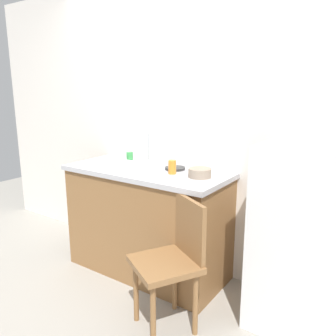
{
  "coord_description": "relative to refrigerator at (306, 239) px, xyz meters",
  "views": [
    {
      "loc": [
        1.66,
        -1.55,
        1.59
      ],
      "look_at": [
        0.18,
        0.6,
        0.98
      ],
      "focal_mm": 36.58,
      "sensor_mm": 36.0,
      "label": 1
    }
  ],
  "objects": [
    {
      "name": "back_wall",
      "position": [
        -1.23,
        0.33,
        0.65
      ],
      "size": [
        4.8,
        0.1,
        2.55
      ],
      "primitive_type": "cube",
      "color": "white",
      "rests_on": "ground_plane"
    },
    {
      "name": "hotplate",
      "position": [
        -1.09,
        0.1,
        0.32
      ],
      "size": [
        0.17,
        0.17,
        0.02
      ],
      "primitive_type": "cylinder",
      "color": "#2D2D2D",
      "rests_on": "countertop"
    },
    {
      "name": "terracotta_bowl",
      "position": [
        -0.8,
        -0.01,
        0.34
      ],
      "size": [
        0.17,
        0.17,
        0.07
      ],
      "primitive_type": "cylinder",
      "color": "gray",
      "rests_on": "countertop"
    },
    {
      "name": "cup_green",
      "position": [
        -1.61,
        0.12,
        0.35
      ],
      "size": [
        0.06,
        0.06,
        0.09
      ],
      "primitive_type": "cylinder",
      "color": "green",
      "rests_on": "countertop"
    },
    {
      "name": "faucet",
      "position": [
        -1.46,
        0.23,
        0.43
      ],
      "size": [
        0.02,
        0.02,
        0.25
      ],
      "primitive_type": "cylinder",
      "color": "#B7B7BC",
      "rests_on": "countertop"
    },
    {
      "name": "ground_plane",
      "position": [
        -1.23,
        -0.67,
        -0.63
      ],
      "size": [
        8.0,
        8.0,
        0.0
      ],
      "primitive_type": "plane",
      "color": "#9E998E"
    },
    {
      "name": "chair",
      "position": [
        -0.71,
        -0.5,
        -0.13
      ],
      "size": [
        0.55,
        0.55,
        0.89
      ],
      "rotation": [
        0.0,
        0.0,
        -0.52
      ],
      "color": "olive",
      "rests_on": "ground_plane"
    },
    {
      "name": "cup_orange",
      "position": [
        -1.03,
        -0.04,
        0.36
      ],
      "size": [
        0.06,
        0.06,
        0.11
      ],
      "primitive_type": "cylinder",
      "color": "orange",
      "rests_on": "countertop"
    },
    {
      "name": "countertop",
      "position": [
        -1.3,
        -0.02,
        0.29
      ],
      "size": [
        1.42,
        0.64,
        0.04
      ],
      "primitive_type": "cube",
      "color": "#B7B7BC",
      "rests_on": "cabinet_base"
    },
    {
      "name": "dish_tray",
      "position": [
        -1.5,
        -0.11,
        0.33
      ],
      "size": [
        0.28,
        0.2,
        0.05
      ],
      "primitive_type": "cube",
      "color": "white",
      "rests_on": "countertop"
    },
    {
      "name": "cup_white",
      "position": [
        -1.17,
        -0.12,
        0.34
      ],
      "size": [
        0.07,
        0.07,
        0.07
      ],
      "primitive_type": "cylinder",
      "color": "white",
      "rests_on": "countertop"
    },
    {
      "name": "refrigerator",
      "position": [
        0.0,
        0.0,
        0.0
      ],
      "size": [
        0.63,
        0.56,
        1.25
      ],
      "primitive_type": "cube",
      "color": "white",
      "rests_on": "ground_plane"
    },
    {
      "name": "cabinet_base",
      "position": [
        -1.3,
        -0.02,
        -0.18
      ],
      "size": [
        1.38,
        0.6,
        0.89
      ],
      "primitive_type": "cube",
      "color": "olive",
      "rests_on": "ground_plane"
    }
  ]
}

